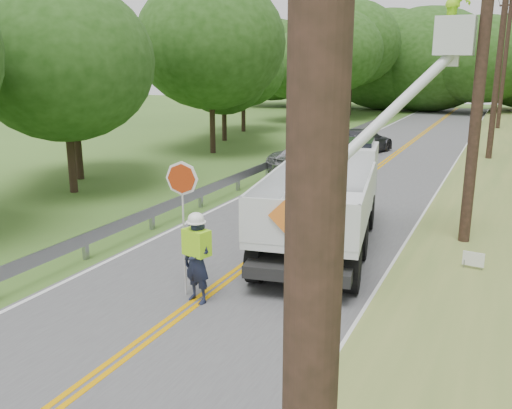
% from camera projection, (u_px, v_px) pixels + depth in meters
% --- Properties ---
extents(ground, '(140.00, 140.00, 0.00)m').
position_uv_depth(ground, '(109.00, 368.00, 9.33)').
color(ground, '#375822').
rests_on(ground, ground).
extents(road, '(7.20, 96.00, 0.03)m').
position_uv_depth(road, '(341.00, 195.00, 21.59)').
color(road, '#4B4A4D').
rests_on(road, ground).
extents(guardrail, '(0.18, 48.00, 0.77)m').
position_uv_depth(guardrail, '(259.00, 169.00, 23.90)').
color(guardrail, gray).
rests_on(guardrail, ground).
extents(utility_poles, '(1.60, 43.30, 10.00)m').
position_uv_depth(utility_poles, '(494.00, 59.00, 20.86)').
color(utility_poles, black).
rests_on(utility_poles, ground).
extents(treeline_left, '(11.57, 54.11, 11.21)m').
position_uv_depth(treeline_left, '(264.00, 53.00, 37.61)').
color(treeline_left, '#332319').
rests_on(treeline_left, ground).
extents(treeline_horizon, '(58.00, 15.30, 12.70)m').
position_uv_depth(treeline_horizon, '(477.00, 60.00, 56.22)').
color(treeline_horizon, '#1C400F').
rests_on(treeline_horizon, ground).
extents(flagger, '(1.19, 0.61, 3.07)m').
position_uv_depth(flagger, '(197.00, 254.00, 11.63)').
color(flagger, '#191E33').
rests_on(flagger, road).
extents(bucket_truck, '(5.36, 8.07, 7.44)m').
position_uv_depth(bucket_truck, '(336.00, 183.00, 15.92)').
color(bucket_truck, black).
rests_on(bucket_truck, road).
extents(suv_silver, '(4.20, 5.96, 1.51)m').
position_uv_depth(suv_silver, '(320.00, 158.00, 25.55)').
color(suv_silver, '#A5A6AB').
rests_on(suv_silver, road).
extents(suv_darkgrey, '(3.11, 5.30, 1.44)m').
position_uv_depth(suv_darkgrey, '(362.00, 141.00, 31.37)').
color(suv_darkgrey, '#313238').
rests_on(suv_darkgrey, road).
extents(stop_sign_permanent, '(0.45, 0.26, 2.36)m').
position_uv_depth(stop_sign_permanent, '(306.00, 128.00, 30.75)').
color(stop_sign_permanent, gray).
rests_on(stop_sign_permanent, ground).
extents(yard_sign, '(0.50, 0.08, 0.72)m').
position_uv_depth(yard_sign, '(473.00, 260.00, 12.96)').
color(yard_sign, white).
rests_on(yard_sign, ground).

